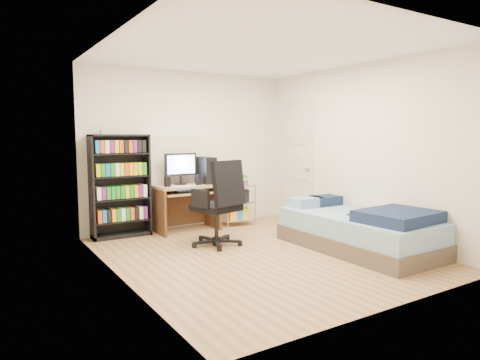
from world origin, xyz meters
TOP-DOWN VIEW (x-y plane):
  - room at (0.00, 0.00)m, footprint 3.58×4.08m
  - media_shelf at (-1.19, 1.84)m, footprint 0.84×0.28m
  - computer_desk at (-0.11, 1.74)m, footprint 0.96×0.56m
  - office_chair at (-0.23, 0.63)m, footprint 0.84×0.84m
  - wire_cart at (0.70, 1.66)m, footprint 0.56×0.44m
  - bed at (1.21, -0.52)m, footprint 1.04×2.09m
  - door at (1.72, 1.35)m, footprint 0.12×0.80m

SIDE VIEW (x-z plane):
  - bed at x=1.21m, z-range -0.04..0.56m
  - office_chair at x=-0.23m, z-range -0.21..0.95m
  - wire_cart at x=0.70m, z-range 0.13..0.95m
  - computer_desk at x=-0.11m, z-range 0.05..1.26m
  - media_shelf at x=-1.19m, z-range -0.01..1.55m
  - door at x=1.72m, z-range 0.00..2.00m
  - room at x=0.00m, z-range -0.04..2.54m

